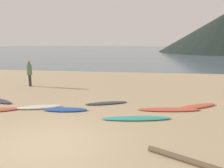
{
  "coord_description": "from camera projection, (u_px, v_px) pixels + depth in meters",
  "views": [
    {
      "loc": [
        2.78,
        -5.73,
        2.96
      ],
      "look_at": [
        0.99,
        6.31,
        0.6
      ],
      "focal_mm": 35.93,
      "sensor_mm": 36.0,
      "label": 1
    }
  ],
  "objects": [
    {
      "name": "surfboard_2",
      "position": [
        40.0,
        107.0,
        10.0
      ],
      "size": [
        2.02,
        1.18,
        0.1
      ],
      "primitive_type": "ellipsoid",
      "rotation": [
        0.0,
        0.0,
        0.35
      ],
      "color": "silver",
      "rests_on": "ground"
    },
    {
      "name": "ocean_water",
      "position": [
        137.0,
        50.0,
        70.05
      ],
      "size": [
        140.0,
        100.0,
        0.01
      ],
      "primitive_type": "cube",
      "color": "slate",
      "rests_on": "ground"
    },
    {
      "name": "surfboard_3",
      "position": [
        65.0,
        109.0,
        9.66
      ],
      "size": [
        1.98,
        0.83,
        0.08
      ],
      "primitive_type": "ellipsoid",
      "rotation": [
        0.0,
        0.0,
        0.12
      ],
      "color": "#1E479E",
      "rests_on": "ground"
    },
    {
      "name": "driftwood_log",
      "position": [
        185.0,
        159.0,
        5.54
      ],
      "size": [
        1.82,
        1.07,
        0.15
      ],
      "primitive_type": "cylinder",
      "rotation": [
        0.0,
        1.57,
        -0.49
      ],
      "color": "brown",
      "rests_on": "ground"
    },
    {
      "name": "surfboard_5",
      "position": [
        136.0,
        118.0,
        8.57
      ],
      "size": [
        2.71,
        0.97,
        0.08
      ],
      "primitive_type": "ellipsoid",
      "rotation": [
        0.0,
        0.0,
        0.18
      ],
      "color": "teal",
      "rests_on": "ground"
    },
    {
      "name": "surfboard_4",
      "position": [
        106.0,
        103.0,
        10.68
      ],
      "size": [
        2.06,
        1.21,
        0.07
      ],
      "primitive_type": "ellipsoid",
      "rotation": [
        0.0,
        0.0,
        0.39
      ],
      "color": "#333338",
      "rests_on": "ground"
    },
    {
      "name": "person_1",
      "position": [
        29.0,
        72.0,
        14.63
      ],
      "size": [
        0.33,
        0.33,
        1.66
      ],
      "rotation": [
        0.0,
        0.0,
        3.14
      ],
      "color": "#2D2D38",
      "rests_on": "ground"
    },
    {
      "name": "ground_plane",
      "position": [
        106.0,
        84.0,
        16.26
      ],
      "size": [
        120.0,
        120.0,
        0.2
      ],
      "primitive_type": "cube",
      "color": "tan",
      "rests_on": "ground"
    },
    {
      "name": "surfboard_6",
      "position": [
        169.0,
        109.0,
        9.68
      ],
      "size": [
        2.74,
        0.94,
        0.08
      ],
      "primitive_type": "ellipsoid",
      "rotation": [
        0.0,
        0.0,
        0.14
      ],
      "color": "#D84C38",
      "rests_on": "ground"
    },
    {
      "name": "surfboard_7",
      "position": [
        197.0,
        106.0,
        10.13
      ],
      "size": [
        2.09,
        1.58,
        0.08
      ],
      "primitive_type": "ellipsoid",
      "rotation": [
        0.0,
        0.0,
        0.56
      ],
      "color": "#D84C38",
      "rests_on": "ground"
    }
  ]
}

